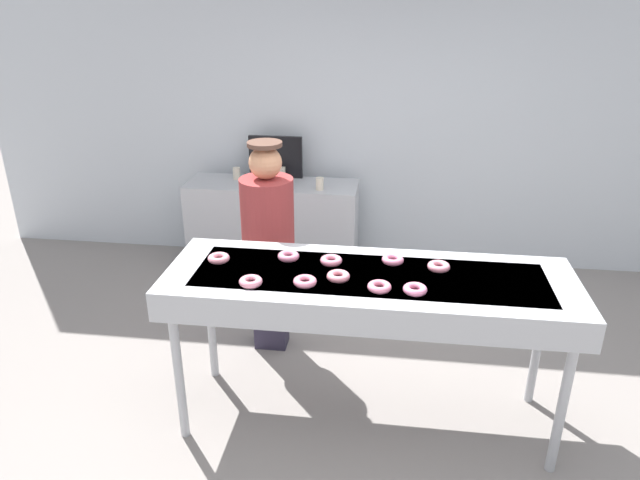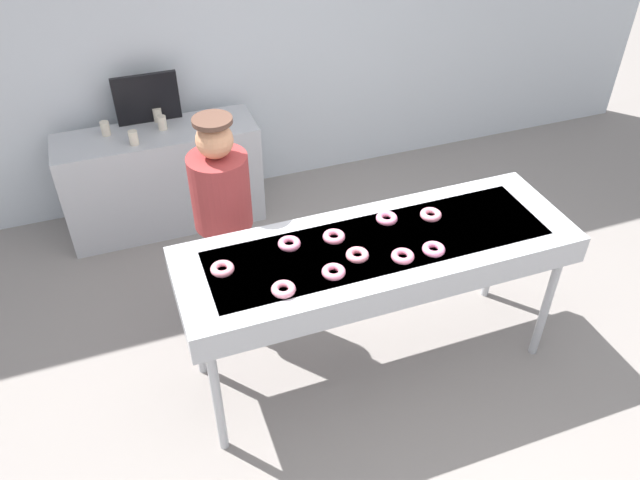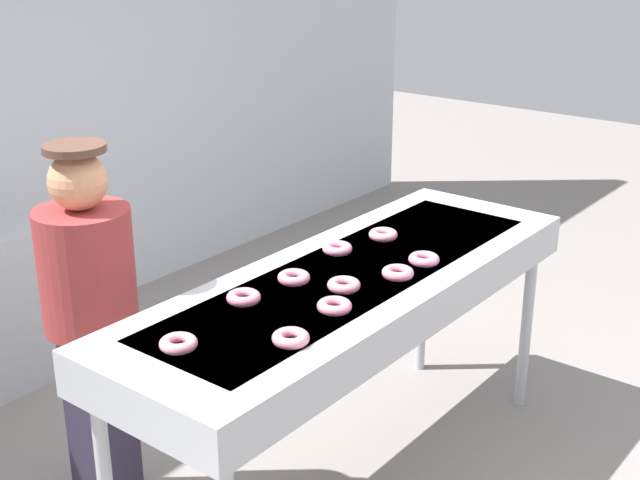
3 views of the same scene
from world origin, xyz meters
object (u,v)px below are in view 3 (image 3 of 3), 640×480
object	(u,v)px
strawberry_donut_5	(294,278)
strawberry_donut_9	(291,338)
strawberry_donut_8	(337,248)
fryer_conveyor	(352,292)
strawberry_donut_2	(383,235)
strawberry_donut_3	(244,297)
strawberry_donut_6	(178,343)
strawberry_donut_4	(334,306)
strawberry_donut_7	(424,259)
strawberry_donut_0	(398,273)
worker_baker	(91,306)
strawberry_donut_1	(344,285)

from	to	relation	value
strawberry_donut_5	strawberry_donut_9	world-z (taller)	same
strawberry_donut_8	strawberry_donut_9	bearing A→B (deg)	-153.40
fryer_conveyor	strawberry_donut_2	xyz separation A→B (m)	(0.40, 0.12, 0.11)
strawberry_donut_3	strawberry_donut_5	world-z (taller)	same
strawberry_donut_5	strawberry_donut_8	xyz separation A→B (m)	(0.37, 0.06, 0.00)
fryer_conveyor	strawberry_donut_5	distance (m)	0.29
strawberry_donut_6	strawberry_donut_9	xyz separation A→B (m)	(0.27, -0.27, 0.00)
strawberry_donut_3	strawberry_donut_4	world-z (taller)	same
fryer_conveyor	strawberry_donut_7	bearing A→B (deg)	-35.57
fryer_conveyor	strawberry_donut_9	bearing A→B (deg)	-161.99
strawberry_donut_0	worker_baker	bearing A→B (deg)	131.73
strawberry_donut_2	worker_baker	world-z (taller)	worker_baker
strawberry_donut_1	strawberry_donut_7	world-z (taller)	same
strawberry_donut_1	strawberry_donut_3	bearing A→B (deg)	145.11
worker_baker	strawberry_donut_1	bearing A→B (deg)	135.39
strawberry_donut_6	strawberry_donut_3	bearing A→B (deg)	11.60
strawberry_donut_5	strawberry_donut_6	bearing A→B (deg)	-175.10
strawberry_donut_6	worker_baker	distance (m)	0.71
fryer_conveyor	strawberry_donut_5	size ratio (longest dim) A/B	18.10
strawberry_donut_5	strawberry_donut_7	world-z (taller)	same
strawberry_donut_6	strawberry_donut_0	bearing A→B (deg)	-13.90
strawberry_donut_5	strawberry_donut_9	bearing A→B (deg)	-141.29
fryer_conveyor	worker_baker	size ratio (longest dim) A/B	1.48
strawberry_donut_2	strawberry_donut_7	bearing A→B (deg)	-115.13
strawberry_donut_0	strawberry_donut_3	size ratio (longest dim) A/B	1.00
strawberry_donut_0	strawberry_donut_2	world-z (taller)	same
strawberry_donut_5	strawberry_donut_6	world-z (taller)	same
strawberry_donut_0	strawberry_donut_5	xyz separation A→B (m)	(-0.30, 0.30, 0.00)
strawberry_donut_1	strawberry_donut_3	distance (m)	0.40
fryer_conveyor	strawberry_donut_0	world-z (taller)	strawberry_donut_0
strawberry_donut_1	worker_baker	world-z (taller)	worker_baker
fryer_conveyor	strawberry_donut_8	distance (m)	0.25
strawberry_donut_1	strawberry_donut_4	bearing A→B (deg)	-153.46
strawberry_donut_4	strawberry_donut_6	size ratio (longest dim) A/B	1.00
strawberry_donut_0	worker_baker	xyz separation A→B (m)	(-0.83, 0.93, -0.11)
strawberry_donut_3	strawberry_donut_6	bearing A→B (deg)	-168.40
strawberry_donut_7	worker_baker	xyz separation A→B (m)	(-1.02, 0.93, -0.11)
strawberry_donut_2	strawberry_donut_6	bearing A→B (deg)	-177.43
strawberry_donut_4	strawberry_donut_5	size ratio (longest dim) A/B	1.00
strawberry_donut_4	strawberry_donut_7	world-z (taller)	same
strawberry_donut_7	fryer_conveyor	bearing A→B (deg)	144.43
strawberry_donut_0	worker_baker	world-z (taller)	worker_baker
strawberry_donut_4	worker_baker	bearing A→B (deg)	114.26
fryer_conveyor	strawberry_donut_6	world-z (taller)	strawberry_donut_6
worker_baker	strawberry_donut_3	bearing A→B (deg)	123.50
strawberry_donut_2	strawberry_donut_7	world-z (taller)	same
strawberry_donut_2	strawberry_donut_7	size ratio (longest dim) A/B	1.00
strawberry_donut_4	strawberry_donut_7	distance (m)	0.61
strawberry_donut_8	worker_baker	world-z (taller)	worker_baker
strawberry_donut_9	worker_baker	size ratio (longest dim) A/B	0.08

